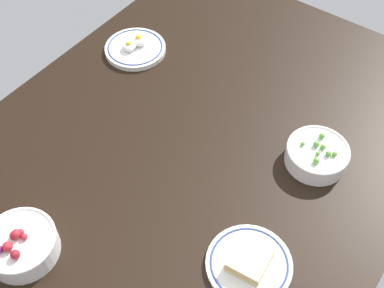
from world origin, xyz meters
TOP-DOWN VIEW (x-y plane):
  - dining_table at (0.00, 0.00)cm, footprint 144.19×105.77cm
  - plate_eggs at (20.38, 36.14)cm, footprint 18.33×18.33cm
  - bowl_berries at (-44.76, 12.83)cm, footprint 15.98×15.98cm
  - plate_sandwich at (-18.59, -28.72)cm, footprint 18.69×18.69cm
  - bowl_peas at (14.98, -27.18)cm, footprint 15.50×15.50cm

SIDE VIEW (x-z plane):
  - dining_table at x=0.00cm, z-range 0.00..4.00cm
  - plate_eggs at x=20.38cm, z-range 2.74..7.69cm
  - plate_sandwich at x=-18.59cm, z-range 3.10..7.63cm
  - bowl_peas at x=14.98cm, z-range 3.61..9.93cm
  - bowl_berries at x=-44.76cm, z-range 3.36..10.88cm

